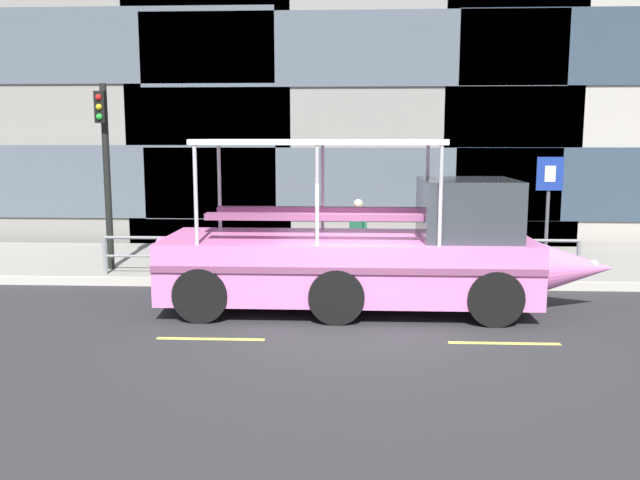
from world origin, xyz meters
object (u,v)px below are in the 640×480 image
(duck_tour_boat, at_px, (374,254))
(traffic_light_pole, at_px, (105,159))
(pedestrian_near_bow, at_px, (493,222))
(pedestrian_mid_left, at_px, (358,226))
(parking_sign, at_px, (549,195))

(duck_tour_boat, bearing_deg, traffic_light_pole, 155.74)
(duck_tour_boat, height_order, pedestrian_near_bow, duck_tour_boat)
(traffic_light_pole, relative_size, pedestrian_mid_left, 2.62)
(duck_tour_boat, bearing_deg, pedestrian_mid_left, 94.94)
(duck_tour_boat, relative_size, pedestrian_mid_left, 5.24)
(traffic_light_pole, height_order, pedestrian_mid_left, traffic_light_pole)
(parking_sign, bearing_deg, traffic_light_pole, -179.90)
(parking_sign, bearing_deg, pedestrian_near_bow, 141.54)
(parking_sign, distance_m, pedestrian_near_bow, 1.54)
(duck_tour_boat, relative_size, pedestrian_near_bow, 4.91)
(traffic_light_pole, relative_size, duck_tour_boat, 0.50)
(parking_sign, height_order, duck_tour_boat, duck_tour_boat)
(parking_sign, height_order, pedestrian_near_bow, parking_sign)
(duck_tour_boat, distance_m, pedestrian_near_bow, 4.74)
(parking_sign, bearing_deg, duck_tour_boat, -145.25)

